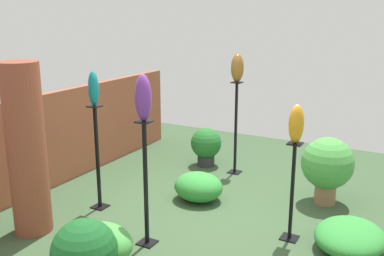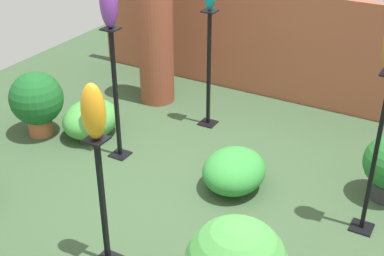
{
  "view_description": "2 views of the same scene",
  "coord_description": "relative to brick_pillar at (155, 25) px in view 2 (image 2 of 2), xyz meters",
  "views": [
    {
      "loc": [
        -4.85,
        -2.39,
        2.63
      ],
      "look_at": [
        0.13,
        0.36,
        1.14
      ],
      "focal_mm": 42.0,
      "sensor_mm": 36.0,
      "label": 1
    },
    {
      "loc": [
        2.22,
        -3.69,
        3.15
      ],
      "look_at": [
        0.05,
        0.17,
        0.7
      ],
      "focal_mm": 50.0,
      "sensor_mm": 36.0,
      "label": 2
    }
  ],
  "objects": [
    {
      "name": "brick_pillar",
      "position": [
        0.0,
        0.0,
        0.0
      ],
      "size": [
        0.45,
        0.45,
        2.08
      ],
      "primitive_type": "cylinder",
      "color": "brown",
      "rests_on": "ground"
    },
    {
      "name": "pedestal_teal",
      "position": [
        0.91,
        -0.28,
        -0.38
      ],
      "size": [
        0.2,
        0.2,
        1.43
      ],
      "color": "black",
      "rests_on": "ground"
    },
    {
      "name": "pedestal_bronze",
      "position": [
        3.07,
        -1.35,
        -0.33
      ],
      "size": [
        0.2,
        0.2,
        1.53
      ],
      "color": "black",
      "rests_on": "ground"
    },
    {
      "name": "potted_plant_front_right",
      "position": [
        -0.7,
        -1.48,
        -0.59
      ],
      "size": [
        0.62,
        0.62,
        0.78
      ],
      "color": "#B25B38",
      "rests_on": "ground"
    },
    {
      "name": "art_vase_amber",
      "position": [
        1.32,
        -2.83,
        0.37
      ],
      "size": [
        0.19,
        0.17,
        0.45
      ],
      "primitive_type": "ellipsoid",
      "color": "orange",
      "rests_on": "pedestal_amber"
    },
    {
      "name": "brick_wall_back",
      "position": [
        1.37,
        0.87,
        -0.31
      ],
      "size": [
        5.6,
        0.12,
        1.45
      ],
      "primitive_type": "cube",
      "color": "#9E5138",
      "rests_on": "ground"
    },
    {
      "name": "pedestal_amber",
      "position": [
        1.32,
        -2.83,
        -0.5
      ],
      "size": [
        0.2,
        0.2,
        1.19
      ],
      "color": "black",
      "rests_on": "ground"
    },
    {
      "name": "ground_plane",
      "position": [
        1.37,
        -1.75,
        -1.04
      ],
      "size": [
        8.0,
        8.0,
        0.0
      ],
      "primitive_type": "plane",
      "color": "#385133"
    },
    {
      "name": "foliage_bed_east",
      "position": [
        -0.16,
        -1.2,
        -0.83
      ],
      "size": [
        0.61,
        0.72,
        0.43
      ],
      "primitive_type": "ellipsoid",
      "color": "#479942",
      "rests_on": "ground"
    },
    {
      "name": "foliage_bed_center",
      "position": [
        1.78,
        -1.35,
        -0.84
      ],
      "size": [
        0.62,
        0.71,
        0.41
      ],
      "primitive_type": "ellipsoid",
      "color": "#338C38",
      "rests_on": "ground"
    },
    {
      "name": "pedestal_violet",
      "position": [
        0.4,
        -1.41,
        -0.36
      ],
      "size": [
        0.2,
        0.2,
        1.47
      ],
      "color": "black",
      "rests_on": "ground"
    },
    {
      "name": "art_vase_violet",
      "position": [
        0.4,
        -1.41,
        0.69
      ],
      "size": [
        0.18,
        0.18,
        0.51
      ],
      "primitive_type": "ellipsoid",
      "color": "#6B2D8C",
      "rests_on": "pedestal_violet"
    }
  ]
}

